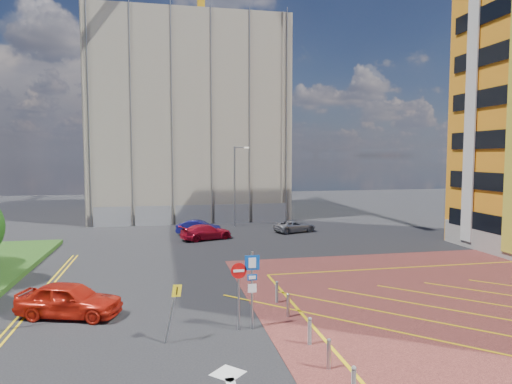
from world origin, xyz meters
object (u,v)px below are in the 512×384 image
object	(u,v)px
lamp_back	(235,183)
car_silver_back	(295,226)
car_red_left	(69,300)
car_blue_back	(199,228)
sign_cluster	(247,282)
warning_sign	(173,306)
car_red_back	(206,232)

from	to	relation	value
lamp_back	car_silver_back	world-z (taller)	lamp_back
car_red_left	car_blue_back	size ratio (longest dim) A/B	1.16
car_red_left	sign_cluster	bearing A→B (deg)	-94.20
sign_cluster	warning_sign	bearing A→B (deg)	-165.92
car_silver_back	car_red_back	bearing A→B (deg)	86.79
warning_sign	car_red_left	world-z (taller)	warning_sign
car_silver_back	sign_cluster	bearing A→B (deg)	141.46
lamp_back	warning_sign	world-z (taller)	lamp_back
lamp_back	car_red_back	xyz separation A→B (m)	(-3.57, -6.75, -3.72)
car_red_left	car_silver_back	world-z (taller)	car_red_left
lamp_back	sign_cluster	xyz separation A→B (m)	(-3.78, -27.02, -2.41)
sign_cluster	car_red_back	distance (m)	20.31
lamp_back	sign_cluster	bearing A→B (deg)	-97.97
car_red_left	car_blue_back	xyz separation A→B (m)	(7.14, 19.72, -0.13)
lamp_back	car_red_left	size ratio (longest dim) A/B	1.77
car_red_left	car_red_back	world-z (taller)	car_red_left
sign_cluster	car_blue_back	world-z (taller)	sign_cluster
car_red_left	car_silver_back	bearing A→B (deg)	-21.56
car_red_left	car_blue_back	world-z (taller)	car_red_left
sign_cluster	car_silver_back	size ratio (longest dim) A/B	0.81
warning_sign	car_red_back	distance (m)	21.27
sign_cluster	lamp_back	bearing A→B (deg)	82.03
warning_sign	car_silver_back	bearing A→B (deg)	63.44
sign_cluster	car_red_left	world-z (taller)	sign_cluster
warning_sign	car_silver_back	xyz separation A→B (m)	(11.57, 23.15, -0.88)
car_silver_back	car_red_left	bearing A→B (deg)	123.03
sign_cluster	car_red_left	distance (m)	8.04
sign_cluster	warning_sign	distance (m)	3.10
car_blue_back	car_red_back	distance (m)	2.48
car_blue_back	car_silver_back	distance (m)	8.84
car_red_left	lamp_back	bearing A→B (deg)	-7.01
car_red_left	warning_sign	bearing A→B (deg)	-112.40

